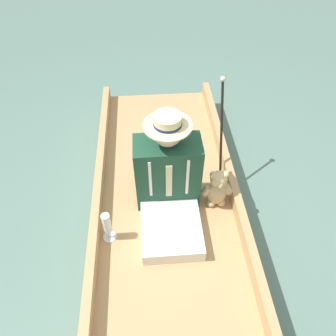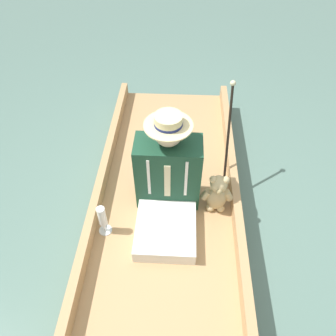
{
  "view_description": "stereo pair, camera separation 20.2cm",
  "coord_description": "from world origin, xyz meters",
  "px_view_note": "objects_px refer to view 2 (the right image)",
  "views": [
    {
      "loc": [
        0.11,
        1.39,
        2.22
      ],
      "look_at": [
        -0.01,
        -0.19,
        0.53
      ],
      "focal_mm": 35.0,
      "sensor_mm": 36.0,
      "label": 1
    },
    {
      "loc": [
        -0.09,
        1.39,
        2.22
      ],
      "look_at": [
        -0.01,
        -0.19,
        0.53
      ],
      "focal_mm": 35.0,
      "sensor_mm": 36.0,
      "label": 2
    }
  ],
  "objects_px": {
    "teddy_bear": "(217,194)",
    "wine_glass": "(102,218)",
    "seated_person": "(168,180)",
    "walking_cane": "(229,127)"
  },
  "relations": [
    {
      "from": "wine_glass",
      "to": "walking_cane",
      "type": "height_order",
      "value": "walking_cane"
    },
    {
      "from": "wine_glass",
      "to": "walking_cane",
      "type": "relative_size",
      "value": 0.35
    },
    {
      "from": "seated_person",
      "to": "teddy_bear",
      "type": "bearing_deg",
      "value": -178.35
    },
    {
      "from": "seated_person",
      "to": "teddy_bear",
      "type": "distance_m",
      "value": 0.39
    },
    {
      "from": "seated_person",
      "to": "wine_glass",
      "type": "height_order",
      "value": "seated_person"
    },
    {
      "from": "seated_person",
      "to": "teddy_bear",
      "type": "xyz_separation_m",
      "value": [
        -0.37,
        0.01,
        -0.12
      ]
    },
    {
      "from": "teddy_bear",
      "to": "walking_cane",
      "type": "bearing_deg",
      "value": -100.61
    },
    {
      "from": "teddy_bear",
      "to": "walking_cane",
      "type": "xyz_separation_m",
      "value": [
        -0.08,
        -0.43,
        0.29
      ]
    },
    {
      "from": "teddy_bear",
      "to": "wine_glass",
      "type": "xyz_separation_m",
      "value": [
        0.81,
        0.25,
        -0.0
      ]
    },
    {
      "from": "wine_glass",
      "to": "teddy_bear",
      "type": "bearing_deg",
      "value": -162.68
    }
  ]
}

